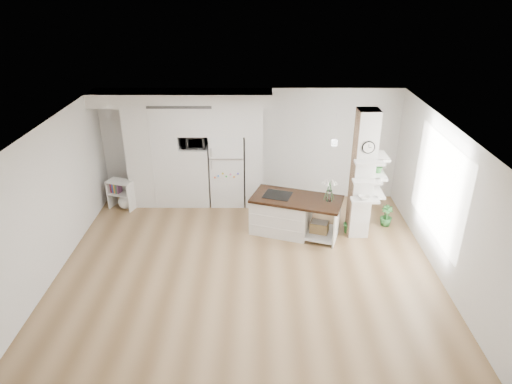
% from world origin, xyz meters
% --- Properties ---
extents(floor, '(7.00, 6.00, 0.01)m').
position_xyz_m(floor, '(0.00, 0.00, 0.00)').
color(floor, '#A28058').
rests_on(floor, ground).
extents(room, '(7.04, 6.04, 2.72)m').
position_xyz_m(room, '(0.00, 0.00, 1.86)').
color(room, white).
rests_on(room, ground).
extents(cabinet_wall, '(4.00, 0.71, 2.70)m').
position_xyz_m(cabinet_wall, '(-1.45, 2.67, 1.51)').
color(cabinet_wall, silver).
rests_on(cabinet_wall, floor).
extents(refrigerator, '(0.78, 0.69, 1.75)m').
position_xyz_m(refrigerator, '(-0.53, 2.68, 0.88)').
color(refrigerator, white).
rests_on(refrigerator, floor).
extents(column, '(0.69, 0.90, 2.70)m').
position_xyz_m(column, '(2.38, 1.13, 1.35)').
color(column, silver).
rests_on(column, floor).
extents(window, '(0.00, 2.40, 2.40)m').
position_xyz_m(window, '(3.48, 0.30, 1.50)').
color(window, white).
rests_on(window, room).
extents(pendant_light, '(0.12, 0.12, 0.10)m').
position_xyz_m(pendant_light, '(1.70, 0.15, 2.12)').
color(pendant_light, white).
rests_on(pendant_light, room).
extents(kitchen_island, '(2.02, 1.40, 1.40)m').
position_xyz_m(kitchen_island, '(0.80, 1.28, 0.44)').
color(kitchen_island, silver).
rests_on(kitchen_island, floor).
extents(bookshelf, '(0.66, 0.51, 0.70)m').
position_xyz_m(bookshelf, '(-2.97, 2.34, 0.30)').
color(bookshelf, silver).
rests_on(bookshelf, floor).
extents(floor_plant_a, '(0.34, 0.31, 0.50)m').
position_xyz_m(floor_plant_a, '(2.15, 1.23, 0.25)').
color(floor_plant_a, '#2C6F30').
rests_on(floor_plant_a, floor).
extents(floor_plant_b, '(0.27, 0.27, 0.47)m').
position_xyz_m(floor_plant_b, '(3.00, 1.55, 0.23)').
color(floor_plant_b, '#2C6F30').
rests_on(floor_plant_b, floor).
extents(microwave, '(0.54, 0.37, 0.30)m').
position_xyz_m(microwave, '(-1.27, 2.62, 1.57)').
color(microwave, '#2D2D2D').
rests_on(microwave, cabinet_wall).
extents(shelf_plant, '(0.27, 0.23, 0.30)m').
position_xyz_m(shelf_plant, '(2.63, 1.30, 1.52)').
color(shelf_plant, '#2C6F30').
rests_on(shelf_plant, column).
extents(decor_bowl, '(0.22, 0.22, 0.05)m').
position_xyz_m(decor_bowl, '(2.30, 0.90, 1.00)').
color(decor_bowl, white).
rests_on(decor_bowl, column).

